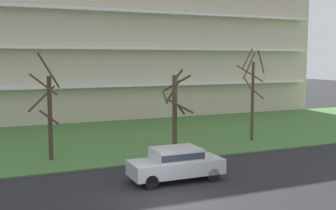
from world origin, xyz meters
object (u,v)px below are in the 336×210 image
(sedan_silver_center_left, at_px, (176,163))
(tree_left, at_px, (49,112))
(tree_center, at_px, (175,109))
(tree_right, at_px, (252,94))

(sedan_silver_center_left, bearing_deg, tree_left, -51.44)
(tree_center, relative_size, sedan_silver_center_left, 1.16)
(tree_right, relative_size, sedan_silver_center_left, 1.46)
(tree_center, relative_size, tree_right, 0.79)
(tree_left, height_order, tree_right, tree_right)
(tree_left, height_order, tree_center, tree_left)
(tree_center, distance_m, sedan_silver_center_left, 6.25)
(tree_left, bearing_deg, tree_right, 0.91)
(tree_center, height_order, sedan_silver_center_left, tree_center)
(tree_center, xyz_separation_m, tree_right, (6.32, 1.04, 0.63))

